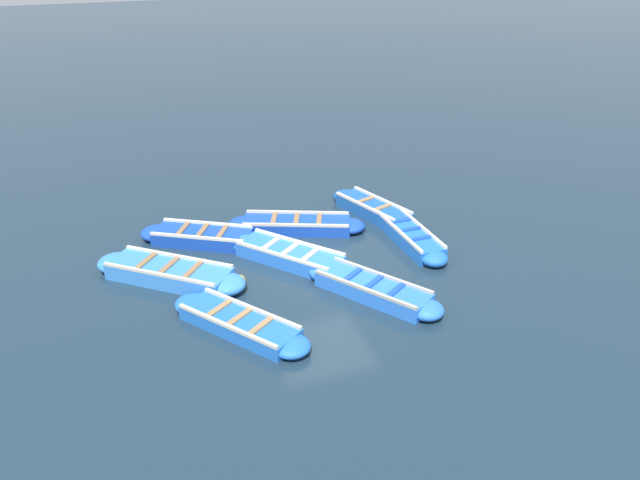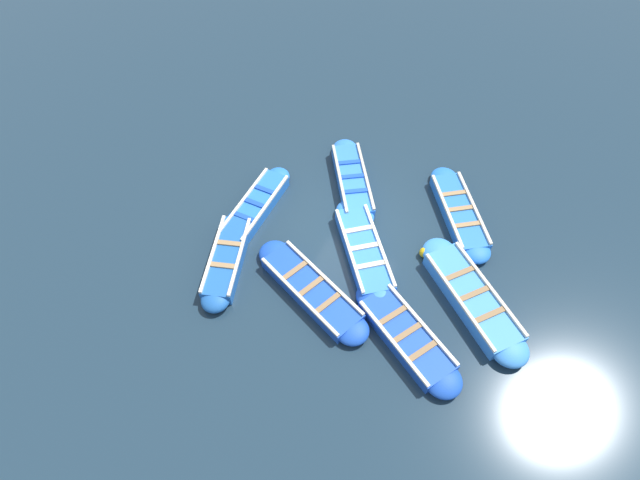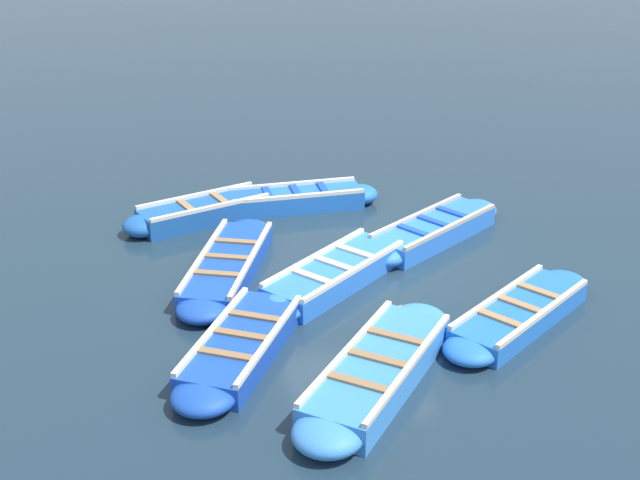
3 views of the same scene
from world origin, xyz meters
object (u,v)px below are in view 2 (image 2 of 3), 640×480
(boat_outer_right, at_px, (406,336))
(boat_far_corner, at_px, (311,290))
(boat_inner_gap, at_px, (472,298))
(boat_end_of_row, at_px, (352,181))
(buoy_orange_near, at_px, (425,252))
(boat_stern_in, at_px, (227,258))
(boat_centre, at_px, (256,207))
(boat_tucked, at_px, (364,251))
(boat_mid_row, at_px, (459,212))

(boat_outer_right, height_order, boat_far_corner, boat_outer_right)
(boat_inner_gap, height_order, boat_outer_right, boat_inner_gap)
(boat_end_of_row, height_order, buoy_orange_near, boat_end_of_row)
(boat_stern_in, bearing_deg, boat_centre, -172.55)
(boat_inner_gap, height_order, boat_tucked, boat_inner_gap)
(boat_end_of_row, height_order, boat_far_corner, boat_end_of_row)
(boat_inner_gap, relative_size, boat_end_of_row, 1.08)
(boat_tucked, relative_size, boat_far_corner, 0.86)
(boat_end_of_row, relative_size, boat_far_corner, 0.87)
(boat_inner_gap, bearing_deg, boat_centre, -91.07)
(boat_outer_right, bearing_deg, buoy_orange_near, -170.45)
(boat_far_corner, bearing_deg, boat_tucked, 157.17)
(boat_outer_right, relative_size, buoy_orange_near, 11.91)
(boat_stern_in, height_order, buoy_orange_near, boat_stern_in)
(boat_stern_in, height_order, boat_tucked, boat_stern_in)
(boat_inner_gap, bearing_deg, boat_mid_row, -156.35)
(boat_stern_in, height_order, boat_mid_row, boat_stern_in)
(boat_tucked, bearing_deg, boat_outer_right, 46.25)
(boat_stern_in, xyz_separation_m, boat_outer_right, (-0.03, 5.09, -0.02))
(boat_inner_gap, distance_m, boat_far_corner, 4.08)
(boat_tucked, bearing_deg, boat_mid_row, 142.49)
(boat_centre, relative_size, boat_far_corner, 0.87)
(boat_centre, relative_size, boat_inner_gap, 0.93)
(boat_centre, relative_size, boat_outer_right, 0.98)
(boat_outer_right, height_order, buoy_orange_near, boat_outer_right)
(boat_inner_gap, bearing_deg, boat_end_of_row, -117.94)
(boat_tucked, xyz_separation_m, buoy_orange_near, (-0.71, 1.49, -0.04))
(boat_inner_gap, xyz_separation_m, boat_tucked, (-0.12, -3.04, -0.02))
(buoy_orange_near, bearing_deg, boat_outer_right, 9.55)
(boat_stern_in, bearing_deg, boat_end_of_row, 155.94)
(boat_stern_in, distance_m, boat_end_of_row, 4.46)
(boat_far_corner, xyz_separation_m, buoy_orange_near, (-2.42, 2.21, -0.02))
(boat_outer_right, height_order, boat_mid_row, boat_outer_right)
(boat_tucked, height_order, buoy_orange_near, boat_tucked)
(boat_stern_in, distance_m, boat_far_corner, 2.45)
(boat_inner_gap, xyz_separation_m, boat_mid_row, (-2.60, -1.14, -0.04))
(boat_outer_right, distance_m, boat_mid_row, 4.32)
(boat_tucked, bearing_deg, boat_inner_gap, 87.77)
(boat_centre, distance_m, buoy_orange_near, 4.95)
(boat_stern_in, bearing_deg, boat_inner_gap, 105.76)
(boat_inner_gap, xyz_separation_m, boat_far_corner, (1.59, -3.76, -0.03))
(buoy_orange_near, bearing_deg, boat_centre, -81.75)
(boat_centre, xyz_separation_m, boat_far_corner, (1.71, 2.69, -0.02))
(boat_centre, xyz_separation_m, boat_tucked, (0.00, 3.41, -0.00))
(boat_outer_right, xyz_separation_m, boat_mid_row, (-4.32, -0.02, -0.02))
(boat_mid_row, bearing_deg, boat_centre, -65.01)
(boat_tucked, xyz_separation_m, boat_far_corner, (1.71, -0.72, -0.02))
(boat_far_corner, bearing_deg, boat_mid_row, 147.95)
(boat_end_of_row, xyz_separation_m, boat_outer_right, (4.05, 3.27, -0.01))
(boat_end_of_row, distance_m, buoy_orange_near, 3.21)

